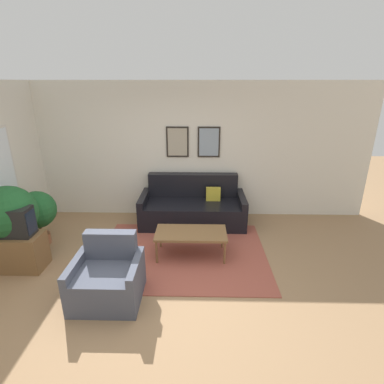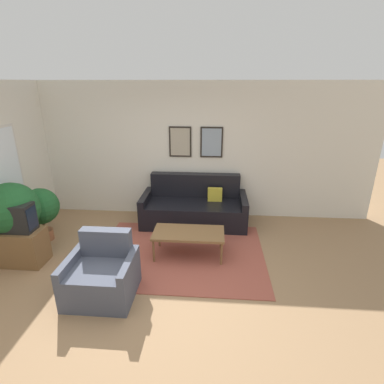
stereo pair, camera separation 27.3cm
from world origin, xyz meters
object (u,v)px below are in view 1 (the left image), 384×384
(couch, at_px, (193,208))
(armchair, at_px, (108,279))
(tv, at_px, (12,222))
(coffee_table, at_px, (191,234))
(potted_plant_tall, at_px, (9,215))

(couch, height_order, armchair, couch)
(couch, distance_m, tv, 3.08)
(coffee_table, relative_size, tv, 2.02)
(tv, bearing_deg, couch, 32.50)
(tv, bearing_deg, coffee_table, 8.99)
(couch, height_order, tv, tv)
(coffee_table, bearing_deg, couch, 89.76)
(couch, distance_m, coffee_table, 1.23)
(coffee_table, distance_m, armchair, 1.47)
(potted_plant_tall, bearing_deg, tv, -49.44)
(tv, bearing_deg, potted_plant_tall, 130.56)
(coffee_table, relative_size, potted_plant_tall, 0.91)
(couch, relative_size, armchair, 2.37)
(couch, relative_size, potted_plant_tall, 1.65)
(couch, relative_size, coffee_table, 1.80)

